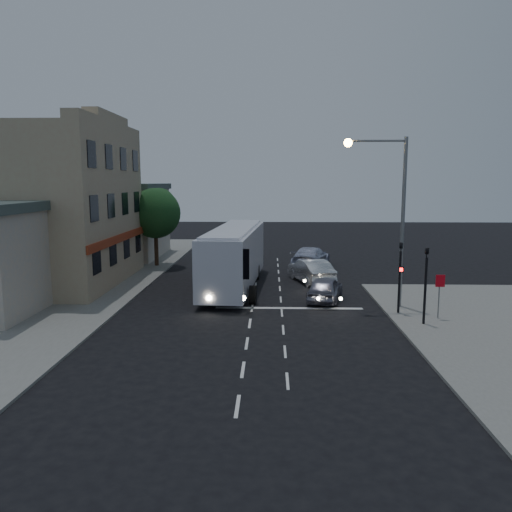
{
  "coord_description": "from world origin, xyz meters",
  "views": [
    {
      "loc": [
        1.0,
        -24.43,
        6.85
      ],
      "look_at": [
        0.08,
        6.43,
        2.2
      ],
      "focal_mm": 35.0,
      "sensor_mm": 36.0,
      "label": 1
    }
  ],
  "objects_px": {
    "tour_bus": "(235,255)",
    "car_suv": "(325,288)",
    "car_sedan_b": "(311,257)",
    "traffic_signal_main": "(400,269)",
    "regulatory_sign": "(440,289)",
    "car_sedan_a": "(311,271)",
    "street_tree": "(155,211)",
    "traffic_signal_side": "(426,276)",
    "streetlight": "(391,202)"
  },
  "relations": [
    {
      "from": "tour_bus",
      "to": "regulatory_sign",
      "type": "xyz_separation_m",
      "value": [
        10.62,
        -7.57,
        -0.52
      ]
    },
    {
      "from": "traffic_signal_main",
      "to": "traffic_signal_side",
      "type": "distance_m",
      "value": 2.1
    },
    {
      "from": "car_sedan_b",
      "to": "regulatory_sign",
      "type": "distance_m",
      "value": 16.25
    },
    {
      "from": "traffic_signal_main",
      "to": "regulatory_sign",
      "type": "distance_m",
      "value": 2.14
    },
    {
      "from": "tour_bus",
      "to": "traffic_signal_side",
      "type": "relative_size",
      "value": 3.15
    },
    {
      "from": "car_sedan_a",
      "to": "streetlight",
      "type": "relative_size",
      "value": 0.55
    },
    {
      "from": "car_suv",
      "to": "street_tree",
      "type": "distance_m",
      "value": 17.11
    },
    {
      "from": "car_sedan_a",
      "to": "traffic_signal_side",
      "type": "bearing_deg",
      "value": 97.03
    },
    {
      "from": "traffic_signal_side",
      "to": "street_tree",
      "type": "bearing_deg",
      "value": 135.5
    },
    {
      "from": "regulatory_sign",
      "to": "car_sedan_a",
      "type": "bearing_deg",
      "value": 121.17
    },
    {
      "from": "car_sedan_a",
      "to": "car_sedan_b",
      "type": "bearing_deg",
      "value": -111.43
    },
    {
      "from": "regulatory_sign",
      "to": "car_sedan_b",
      "type": "bearing_deg",
      "value": 108.32
    },
    {
      "from": "traffic_signal_side",
      "to": "street_tree",
      "type": "xyz_separation_m",
      "value": [
        -16.51,
        16.22,
        2.08
      ]
    },
    {
      "from": "car_sedan_a",
      "to": "car_sedan_b",
      "type": "height_order",
      "value": "car_sedan_b"
    },
    {
      "from": "car_suv",
      "to": "street_tree",
      "type": "relative_size",
      "value": 0.69
    },
    {
      "from": "street_tree",
      "to": "streetlight",
      "type": "bearing_deg",
      "value": -39.51
    },
    {
      "from": "tour_bus",
      "to": "street_tree",
      "type": "xyz_separation_m",
      "value": [
        -6.88,
        7.69,
        2.38
      ]
    },
    {
      "from": "car_sedan_a",
      "to": "street_tree",
      "type": "bearing_deg",
      "value": -44.07
    },
    {
      "from": "streetlight",
      "to": "car_sedan_b",
      "type": "bearing_deg",
      "value": 103.63
    },
    {
      "from": "traffic_signal_side",
      "to": "streetlight",
      "type": "distance_m",
      "value": 4.84
    },
    {
      "from": "car_sedan_b",
      "to": "traffic_signal_main",
      "type": "bearing_deg",
      "value": 120.0
    },
    {
      "from": "tour_bus",
      "to": "street_tree",
      "type": "distance_m",
      "value": 10.59
    },
    {
      "from": "car_suv",
      "to": "car_sedan_a",
      "type": "xyz_separation_m",
      "value": [
        -0.41,
        5.16,
        0.09
      ]
    },
    {
      "from": "car_sedan_a",
      "to": "traffic_signal_main",
      "type": "relative_size",
      "value": 1.2
    },
    {
      "from": "traffic_signal_side",
      "to": "street_tree",
      "type": "relative_size",
      "value": 0.66
    },
    {
      "from": "car_sedan_a",
      "to": "traffic_signal_side",
      "type": "xyz_separation_m",
      "value": [
        4.56,
        -10.16,
        1.61
      ]
    },
    {
      "from": "regulatory_sign",
      "to": "street_tree",
      "type": "relative_size",
      "value": 0.35
    },
    {
      "from": "traffic_signal_side",
      "to": "car_sedan_b",
      "type": "bearing_deg",
      "value": 104.06
    },
    {
      "from": "car_sedan_a",
      "to": "car_sedan_b",
      "type": "distance_m",
      "value": 6.22
    },
    {
      "from": "car_sedan_a",
      "to": "regulatory_sign",
      "type": "relative_size",
      "value": 2.23
    },
    {
      "from": "traffic_signal_side",
      "to": "regulatory_sign",
      "type": "distance_m",
      "value": 1.61
    },
    {
      "from": "car_sedan_b",
      "to": "regulatory_sign",
      "type": "relative_size",
      "value": 2.58
    },
    {
      "from": "regulatory_sign",
      "to": "street_tree",
      "type": "distance_m",
      "value": 23.4
    },
    {
      "from": "tour_bus",
      "to": "car_sedan_a",
      "type": "height_order",
      "value": "tour_bus"
    },
    {
      "from": "tour_bus",
      "to": "car_sedan_a",
      "type": "distance_m",
      "value": 5.48
    },
    {
      "from": "traffic_signal_side",
      "to": "regulatory_sign",
      "type": "height_order",
      "value": "traffic_signal_side"
    },
    {
      "from": "traffic_signal_side",
      "to": "streetlight",
      "type": "xyz_separation_m",
      "value": [
        -0.96,
        3.4,
        3.31
      ]
    },
    {
      "from": "car_sedan_a",
      "to": "traffic_signal_side",
      "type": "relative_size",
      "value": 1.2
    },
    {
      "from": "traffic_signal_main",
      "to": "regulatory_sign",
      "type": "height_order",
      "value": "traffic_signal_main"
    },
    {
      "from": "car_sedan_b",
      "to": "traffic_signal_main",
      "type": "distance_m",
      "value": 14.87
    },
    {
      "from": "car_sedan_b",
      "to": "traffic_signal_main",
      "type": "relative_size",
      "value": 1.38
    },
    {
      "from": "regulatory_sign",
      "to": "streetlight",
      "type": "distance_m",
      "value": 5.18
    },
    {
      "from": "car_sedan_a",
      "to": "traffic_signal_main",
      "type": "xyz_separation_m",
      "value": [
        3.86,
        -8.18,
        1.61
      ]
    },
    {
      "from": "tour_bus",
      "to": "streetlight",
      "type": "relative_size",
      "value": 1.43
    },
    {
      "from": "car_suv",
      "to": "street_tree",
      "type": "xyz_separation_m",
      "value": [
        -12.35,
        11.22,
        3.77
      ]
    },
    {
      "from": "tour_bus",
      "to": "car_sedan_b",
      "type": "relative_size",
      "value": 2.28
    },
    {
      "from": "regulatory_sign",
      "to": "car_suv",
      "type": "bearing_deg",
      "value": 141.93
    },
    {
      "from": "car_sedan_a",
      "to": "street_tree",
      "type": "distance_m",
      "value": 13.89
    },
    {
      "from": "car_sedan_b",
      "to": "traffic_signal_side",
      "type": "xyz_separation_m",
      "value": [
        4.1,
        -16.37,
        1.6
      ]
    },
    {
      "from": "tour_bus",
      "to": "car_suv",
      "type": "distance_m",
      "value": 6.66
    }
  ]
}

